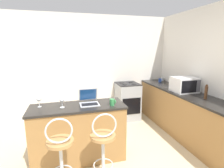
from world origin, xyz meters
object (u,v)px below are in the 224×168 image
mug_white (162,79)px  mug_blue (160,80)px  stove_range (127,101)px  wine_glass_short (62,100)px  bar_stool_far (103,149)px  mug_red (173,85)px  pepper_mill (206,92)px  wine_glass_tall (39,99)px  mug_green (112,102)px  microwave (185,85)px  bar_stool_near (61,156)px  laptop (89,100)px

mug_white → mug_blue: bearing=-136.0°
stove_range → mug_white: (1.04, 0.10, 0.51)m
wine_glass_short → bar_stool_far: bearing=-47.9°
stove_range → mug_red: bearing=-39.8°
bar_stool_far → pepper_mill: bearing=10.4°
stove_range → mug_blue: (0.88, -0.06, 0.51)m
mug_white → mug_blue: 0.23m
mug_blue → wine_glass_tall: 3.06m
mug_white → mug_green: 2.48m
stove_range → pepper_mill: bearing=-62.4°
mug_green → mug_red: 1.86m
wine_glass_short → wine_glass_tall: (-0.34, 0.12, 0.01)m
bar_stool_far → wine_glass_short: size_ratio=6.44×
microwave → mug_red: (0.01, 0.39, -0.10)m
microwave → wine_glass_short: bearing=-172.1°
bar_stool_far → mug_white: (2.12, 2.09, 0.49)m
stove_range → mug_red: (0.83, -0.70, 0.51)m
bar_stool_near → wine_glass_short: 0.79m
laptop → mug_blue: laptop is taller
mug_green → wine_glass_tall: 1.12m
microwave → stove_range: 1.50m
microwave → mug_white: microwave is taller
bar_stool_near → laptop: (0.46, 0.65, 0.51)m
mug_white → pepper_mill: (-0.19, -1.73, 0.08)m
microwave → wine_glass_tall: (-2.75, -0.21, -0.03)m
mug_blue → mug_white: bearing=44.0°
laptop → mug_white: (2.21, 1.44, -0.01)m
mug_green → pepper_mill: 1.68m
bar_stool_near → mug_white: size_ratio=10.37×
bar_stool_near → stove_range: bearing=50.6°
stove_range → mug_blue: bearing=-3.8°
bar_stool_far → wine_glass_tall: size_ratio=6.16×
stove_range → pepper_mill: size_ratio=3.55×
wine_glass_short → mug_red: bearing=16.7°
bar_stool_far → microwave: 2.19m
mug_white → bar_stool_far: bearing=-135.5°
bar_stool_near → bar_stool_far: 0.55m
stove_range → mug_blue: size_ratio=9.83×
microwave → mug_green: size_ratio=4.56×
bar_stool_far → microwave: microwave is taller
microwave → pepper_mill: 0.54m
microwave → mug_white: (0.22, 1.19, -0.10)m
laptop → wine_glass_short: laptop is taller
microwave → laptop: bearing=-172.9°
mug_green → mug_red: bearing=26.6°
bar_stool_far → mug_red: bearing=33.9°
bar_stool_far → mug_blue: bearing=44.5°
wine_glass_tall → wine_glass_short: bearing=-20.1°
wine_glass_tall → microwave: bearing=4.4°
laptop → wine_glass_short: size_ratio=1.99×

